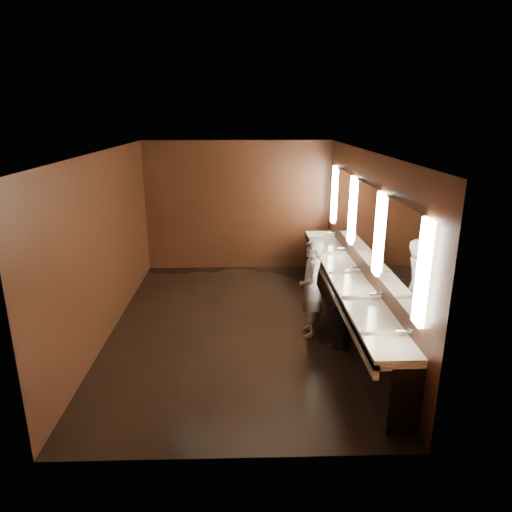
{
  "coord_description": "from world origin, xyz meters",
  "views": [
    {
      "loc": [
        0.12,
        -6.79,
        3.33
      ],
      "look_at": [
        0.31,
        0.0,
        1.2
      ],
      "focal_mm": 32.0,
      "sensor_mm": 36.0,
      "label": 1
    }
  ],
  "objects": [
    {
      "name": "floor",
      "position": [
        0.0,
        0.0,
        0.0
      ],
      "size": [
        6.0,
        6.0,
        0.0
      ],
      "primitive_type": "plane",
      "color": "black",
      "rests_on": "ground"
    },
    {
      "name": "ceiling",
      "position": [
        0.0,
        0.0,
        2.8
      ],
      "size": [
        4.0,
        6.0,
        0.02
      ],
      "primitive_type": "cube",
      "color": "#2D2D2B",
      "rests_on": "wall_back"
    },
    {
      "name": "wall_back",
      "position": [
        0.0,
        3.0,
        1.4
      ],
      "size": [
        4.0,
        0.02,
        2.8
      ],
      "primitive_type": "cube",
      "color": "black",
      "rests_on": "floor"
    },
    {
      "name": "wall_front",
      "position": [
        0.0,
        -3.0,
        1.4
      ],
      "size": [
        4.0,
        0.02,
        2.8
      ],
      "primitive_type": "cube",
      "color": "black",
      "rests_on": "floor"
    },
    {
      "name": "wall_left",
      "position": [
        -2.0,
        0.0,
        1.4
      ],
      "size": [
        0.02,
        6.0,
        2.8
      ],
      "primitive_type": "cube",
      "color": "black",
      "rests_on": "floor"
    },
    {
      "name": "wall_right",
      "position": [
        2.0,
        0.0,
        1.4
      ],
      "size": [
        0.02,
        6.0,
        2.8
      ],
      "primitive_type": "cube",
      "color": "black",
      "rests_on": "floor"
    },
    {
      "name": "sink_counter",
      "position": [
        1.79,
        0.0,
        0.5
      ],
      "size": [
        0.55,
        5.4,
        1.01
      ],
      "color": "black",
      "rests_on": "floor"
    },
    {
      "name": "mirror_band",
      "position": [
        1.98,
        -0.0,
        1.75
      ],
      "size": [
        0.06,
        5.03,
        1.15
      ],
      "color": "#FFE4C0",
      "rests_on": "wall_right"
    },
    {
      "name": "person",
      "position": [
        1.15,
        -0.3,
        0.77
      ],
      "size": [
        0.39,
        0.58,
        1.53
      ],
      "primitive_type": "imported",
      "rotation": [
        0.0,
        0.0,
        -1.62
      ],
      "color": "#9AB4E6",
      "rests_on": "floor"
    },
    {
      "name": "trash_bin",
      "position": [
        1.58,
        -0.7,
        0.28
      ],
      "size": [
        0.41,
        0.41,
        0.55
      ],
      "primitive_type": "cylinder",
      "rotation": [
        0.0,
        0.0,
        -0.18
      ],
      "color": "black",
      "rests_on": "floor"
    }
  ]
}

